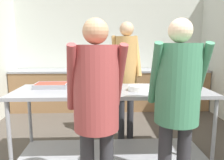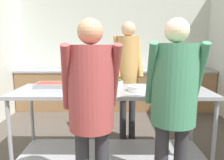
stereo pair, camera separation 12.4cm
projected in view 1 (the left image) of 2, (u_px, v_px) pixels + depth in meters
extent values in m
cube|color=silver|center=(110.00, 50.00, 5.22)|extent=(4.49, 0.06, 2.65)
cube|color=olive|center=(111.00, 90.00, 5.00)|extent=(4.33, 0.62, 0.86)
cube|color=gray|center=(111.00, 71.00, 4.92)|extent=(4.33, 0.65, 0.04)
cube|color=black|center=(94.00, 70.00, 4.91)|extent=(0.55, 0.45, 0.02)
cube|color=gray|center=(112.00, 91.00, 2.65)|extent=(2.34, 0.77, 0.04)
cube|color=gray|center=(112.00, 152.00, 2.78)|extent=(2.26, 0.69, 0.02)
cylinder|color=gray|center=(10.00, 141.00, 2.35)|extent=(0.04, 0.04, 0.89)
cylinder|color=gray|center=(214.00, 137.00, 2.44)|extent=(0.04, 0.04, 0.89)
cylinder|color=gray|center=(30.00, 120.00, 3.01)|extent=(0.04, 0.04, 0.89)
cylinder|color=gray|center=(190.00, 117.00, 3.10)|extent=(0.04, 0.04, 0.89)
cube|color=gray|center=(51.00, 87.00, 2.77)|extent=(0.40, 0.29, 0.01)
cube|color=#B23D2D|center=(51.00, 85.00, 2.76)|extent=(0.38, 0.26, 0.04)
cube|color=gray|center=(49.00, 87.00, 2.63)|extent=(0.40, 0.01, 0.05)
cube|color=gray|center=(54.00, 83.00, 2.90)|extent=(0.40, 0.01, 0.05)
cube|color=gray|center=(36.00, 85.00, 2.76)|extent=(0.01, 0.29, 0.05)
cube|color=gray|center=(67.00, 85.00, 2.77)|extent=(0.01, 0.29, 0.05)
cylinder|color=gray|center=(86.00, 87.00, 2.54)|extent=(0.30, 0.30, 0.10)
cylinder|color=#B7472D|center=(86.00, 84.00, 2.53)|extent=(0.26, 0.26, 0.01)
cylinder|color=black|center=(104.00, 84.00, 2.54)|extent=(0.14, 0.02, 0.02)
cylinder|color=#B2B2B7|center=(115.00, 83.00, 2.90)|extent=(0.21, 0.21, 0.06)
sphere|color=#2D702D|center=(119.00, 80.00, 2.91)|extent=(0.05, 0.05, 0.05)
sphere|color=#2D702D|center=(114.00, 80.00, 2.93)|extent=(0.06, 0.06, 0.06)
sphere|color=#2D702D|center=(114.00, 81.00, 2.86)|extent=(0.06, 0.06, 0.06)
cylinder|color=white|center=(139.00, 90.00, 2.59)|extent=(0.26, 0.26, 0.01)
cylinder|color=white|center=(139.00, 89.00, 2.59)|extent=(0.26, 0.26, 0.01)
cylinder|color=white|center=(139.00, 88.00, 2.59)|extent=(0.26, 0.26, 0.01)
cylinder|color=white|center=(139.00, 87.00, 2.58)|extent=(0.25, 0.25, 0.01)
cylinder|color=white|center=(139.00, 86.00, 2.58)|extent=(0.25, 0.25, 0.01)
cube|color=gray|center=(172.00, 89.00, 2.66)|extent=(0.49, 0.26, 0.01)
cube|color=gold|center=(172.00, 87.00, 2.66)|extent=(0.47, 0.24, 0.04)
cube|color=gray|center=(175.00, 89.00, 2.53)|extent=(0.49, 0.01, 0.05)
cube|color=gray|center=(169.00, 85.00, 2.78)|extent=(0.49, 0.01, 0.05)
cube|color=gray|center=(152.00, 87.00, 2.65)|extent=(0.01, 0.26, 0.05)
cube|color=gray|center=(191.00, 87.00, 2.67)|extent=(0.01, 0.26, 0.05)
cylinder|color=#3D7F5B|center=(155.00, 74.00, 1.92)|extent=(0.08, 0.32, 0.58)
cylinder|color=#3D7F5B|center=(202.00, 74.00, 1.92)|extent=(0.08, 0.32, 0.58)
cylinder|color=#3D7F5B|center=(178.00, 84.00, 1.94)|extent=(0.39, 0.39, 0.71)
sphere|color=beige|center=(180.00, 31.00, 1.86)|extent=(0.21, 0.21, 0.21)
cylinder|color=#993D3D|center=(71.00, 79.00, 1.74)|extent=(0.13, 0.32, 0.57)
cylinder|color=#993D3D|center=(119.00, 77.00, 1.84)|extent=(0.13, 0.32, 0.57)
cylinder|color=#993D3D|center=(96.00, 88.00, 1.80)|extent=(0.38, 0.38, 0.71)
sphere|color=tan|center=(95.00, 31.00, 1.73)|extent=(0.21, 0.21, 0.21)
cylinder|color=#2D2D33|center=(130.00, 113.00, 3.41)|extent=(0.10, 0.10, 0.83)
cylinder|color=#2D2D33|center=(121.00, 113.00, 3.38)|extent=(0.10, 0.10, 0.83)
cylinder|color=tan|center=(137.00, 56.00, 3.28)|extent=(0.11, 0.34, 0.62)
cylinder|color=tan|center=(115.00, 56.00, 3.22)|extent=(0.11, 0.34, 0.62)
cylinder|color=tan|center=(126.00, 62.00, 3.27)|extent=(0.32, 0.32, 0.76)
sphere|color=tan|center=(127.00, 29.00, 3.19)|extent=(0.21, 0.21, 0.21)
cylinder|color=#23602D|center=(165.00, 66.00, 4.99)|extent=(0.07, 0.07, 0.15)
cone|color=#23602D|center=(166.00, 62.00, 4.97)|extent=(0.06, 0.06, 0.06)
cylinder|color=black|center=(166.00, 60.00, 4.96)|extent=(0.03, 0.03, 0.02)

